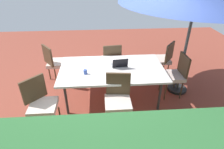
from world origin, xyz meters
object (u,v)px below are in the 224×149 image
(chair_southeast, at_px, (55,61))
(laptop, at_px, (120,65))
(cup, at_px, (85,72))
(chair_north, at_px, (118,98))
(chair_northeast, at_px, (41,102))
(dining_table, at_px, (112,70))
(chair_southwest, at_px, (163,58))
(chair_west, at_px, (176,73))
(chair_south, at_px, (111,59))

(chair_southeast, bearing_deg, laptop, -153.79)
(laptop, distance_m, cup, 0.74)
(chair_north, height_order, laptop, chair_north)
(chair_north, xyz_separation_m, chair_southeast, (1.40, -1.55, 0.00))
(chair_north, bearing_deg, chair_northeast, -172.94)
(dining_table, xyz_separation_m, chair_southwest, (-1.35, -0.80, -0.16))
(chair_northeast, relative_size, chair_west, 1.00)
(dining_table, bearing_deg, chair_north, 94.23)
(dining_table, xyz_separation_m, cup, (0.54, 0.19, 0.09))
(chair_southeast, bearing_deg, chair_northeast, 144.39)
(chair_north, xyz_separation_m, chair_west, (-1.34, -0.76, 0.00))
(chair_southwest, bearing_deg, cup, -21.86)
(chair_south, xyz_separation_m, chair_southwest, (-1.31, 0.02, 0.00))
(laptop, bearing_deg, chair_south, -87.06)
(chair_south, bearing_deg, laptop, 93.17)
(chair_northeast, distance_m, laptop, 1.69)
(chair_north, bearing_deg, chair_south, 96.67)
(chair_west, relative_size, laptop, 2.85)
(chair_northeast, height_order, laptop, chair_northeast)
(chair_north, bearing_deg, chair_southeast, 138.53)
(dining_table, relative_size, chair_southeast, 2.19)
(chair_northeast, height_order, chair_west, same)
(dining_table, bearing_deg, chair_west, -178.76)
(dining_table, height_order, chair_north, chair_north)
(chair_north, height_order, chair_west, same)
(chair_north, xyz_separation_m, laptop, (-0.11, -0.79, 0.25))
(chair_south, xyz_separation_m, cup, (0.58, 1.01, 0.25))
(chair_northeast, bearing_deg, cup, -8.72)
(chair_southeast, relative_size, cup, 10.97)
(dining_table, bearing_deg, chair_southeast, -31.02)
(chair_northeast, bearing_deg, chair_west, -28.79)
(laptop, bearing_deg, chair_southeast, -32.34)
(chair_south, distance_m, chair_northeast, 2.07)
(chair_southeast, xyz_separation_m, laptop, (-1.51, 0.75, 0.25))
(chair_northeast, xyz_separation_m, cup, (-0.77, -0.56, 0.25))
(chair_northeast, distance_m, chair_west, 2.81)
(chair_south, distance_m, cup, 1.19)
(chair_north, distance_m, laptop, 0.84)
(dining_table, bearing_deg, chair_northeast, 30.04)
(chair_west, bearing_deg, dining_table, -90.99)
(laptop, bearing_deg, chair_northeast, 23.13)
(chair_north, distance_m, chair_southwest, 2.01)
(dining_table, relative_size, laptop, 6.25)
(cup, bearing_deg, chair_northeast, 36.26)
(chair_south, bearing_deg, cup, 54.48)
(chair_southwest, distance_m, laptop, 1.42)
(chair_south, height_order, cup, chair_south)
(laptop, height_order, cup, laptop)
(chair_south, bearing_deg, chair_north, 84.71)
(chair_west, xyz_separation_m, cup, (1.93, 0.22, 0.25))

